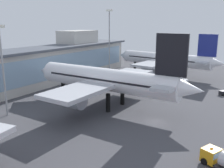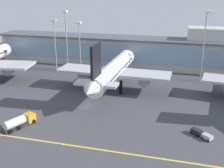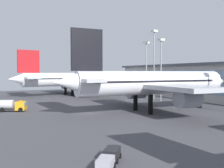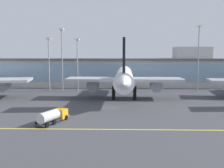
{
  "view_description": "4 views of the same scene",
  "coord_description": "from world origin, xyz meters",
  "px_view_note": "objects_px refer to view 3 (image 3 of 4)",
  "views": [
    {
      "loc": [
        -51.22,
        -20.03,
        21.89
      ],
      "look_at": [
        2.42,
        13.04,
        6.59
      ],
      "focal_mm": 41.18,
      "sensor_mm": 36.0,
      "label": 1
    },
    {
      "loc": [
        26.79,
        -73.09,
        34.2
      ],
      "look_at": [
        6.14,
        4.37,
        6.23
      ],
      "focal_mm": 44.6,
      "sensor_mm": 36.0,
      "label": 2
    },
    {
      "loc": [
        56.69,
        -21.99,
        9.88
      ],
      "look_at": [
        -6.77,
        9.28,
        6.64
      ],
      "focal_mm": 41.26,
      "sensor_mm": 36.0,
      "label": 3
    },
    {
      "loc": [
        1.92,
        -74.65,
        15.25
      ],
      "look_at": [
        -0.36,
        7.54,
        5.89
      ],
      "focal_mm": 42.95,
      "sensor_mm": 36.0,
      "label": 4
    }
  ],
  "objects_px": {
    "apron_light_mast_west": "(146,61)",
    "apron_light_mast_far_east": "(161,60)",
    "fuel_tanker_truck": "(9,105)",
    "apron_light_mast_east": "(154,55)",
    "service_truck_far": "(109,157)",
    "airliner_near_right": "(153,83)",
    "airliner_near_left": "(76,79)"
  },
  "relations": [
    {
      "from": "apron_light_mast_west",
      "to": "apron_light_mast_far_east",
      "type": "xyz_separation_m",
      "value": [
        12.0,
        -2.04,
        -0.23
      ]
    },
    {
      "from": "apron_light_mast_east",
      "to": "apron_light_mast_far_east",
      "type": "relative_size",
      "value": 1.19
    },
    {
      "from": "service_truck_far",
      "to": "airliner_near_right",
      "type": "bearing_deg",
      "value": -3.17
    },
    {
      "from": "airliner_near_right",
      "to": "apron_light_mast_west",
      "type": "distance_m",
      "value": 36.28
    },
    {
      "from": "fuel_tanker_truck",
      "to": "service_truck_far",
      "type": "distance_m",
      "value": 45.62
    },
    {
      "from": "apron_light_mast_east",
      "to": "apron_light_mast_far_east",
      "type": "height_order",
      "value": "apron_light_mast_east"
    },
    {
      "from": "airliner_near_right",
      "to": "apron_light_mast_east",
      "type": "relative_size",
      "value": 1.97
    },
    {
      "from": "fuel_tanker_truck",
      "to": "service_truck_far",
      "type": "bearing_deg",
      "value": -59.48
    },
    {
      "from": "airliner_near_left",
      "to": "fuel_tanker_truck",
      "type": "relative_size",
      "value": 6.06
    },
    {
      "from": "apron_light_mast_west",
      "to": "apron_light_mast_east",
      "type": "relative_size",
      "value": 0.86
    },
    {
      "from": "fuel_tanker_truck",
      "to": "apron_light_mast_far_east",
      "type": "bearing_deg",
      "value": 24.72
    },
    {
      "from": "airliner_near_right",
      "to": "apron_light_mast_west",
      "type": "xyz_separation_m",
      "value": [
        -30.42,
        18.41,
        7.24
      ]
    },
    {
      "from": "apron_light_mast_east",
      "to": "fuel_tanker_truck",
      "type": "bearing_deg",
      "value": -80.4
    },
    {
      "from": "apron_light_mast_east",
      "to": "apron_light_mast_west",
      "type": "bearing_deg",
      "value": 177.01
    },
    {
      "from": "airliner_near_right",
      "to": "service_truck_far",
      "type": "relative_size",
      "value": 9.36
    },
    {
      "from": "fuel_tanker_truck",
      "to": "apron_light_mast_far_east",
      "type": "distance_m",
      "value": 50.38
    },
    {
      "from": "airliner_near_left",
      "to": "apron_light_mast_east",
      "type": "bearing_deg",
      "value": -63.17
    },
    {
      "from": "airliner_near_right",
      "to": "fuel_tanker_truck",
      "type": "xyz_separation_m",
      "value": [
        -16.39,
        -32.36,
        -5.62
      ]
    },
    {
      "from": "airliner_near_right",
      "to": "service_truck_far",
      "type": "xyz_separation_m",
      "value": [
        28.76,
        -25.87,
        -6.34
      ]
    },
    {
      "from": "airliner_near_right",
      "to": "service_truck_far",
      "type": "distance_m",
      "value": 39.2
    },
    {
      "from": "airliner_near_right",
      "to": "service_truck_far",
      "type": "height_order",
      "value": "airliner_near_right"
    },
    {
      "from": "service_truck_far",
      "to": "apron_light_mast_west",
      "type": "relative_size",
      "value": 0.25
    },
    {
      "from": "airliner_near_right",
      "to": "service_truck_far",
      "type": "bearing_deg",
      "value": -130.57
    },
    {
      "from": "service_truck_far",
      "to": "apron_light_mast_far_east",
      "type": "relative_size",
      "value": 0.25
    },
    {
      "from": "airliner_near_right",
      "to": "apron_light_mast_east",
      "type": "xyz_separation_m",
      "value": [
        -24.93,
        18.13,
        9.23
      ]
    },
    {
      "from": "airliner_near_left",
      "to": "apron_light_mast_far_east",
      "type": "bearing_deg",
      "value": -70.69
    },
    {
      "from": "service_truck_far",
      "to": "apron_light_mast_west",
      "type": "distance_m",
      "value": 75.15
    },
    {
      "from": "apron_light_mast_west",
      "to": "apron_light_mast_far_east",
      "type": "distance_m",
      "value": 12.17
    },
    {
      "from": "fuel_tanker_truck",
      "to": "apron_light_mast_east",
      "type": "relative_size",
      "value": 0.37
    },
    {
      "from": "apron_light_mast_west",
      "to": "apron_light_mast_far_east",
      "type": "relative_size",
      "value": 1.02
    },
    {
      "from": "apron_light_mast_west",
      "to": "service_truck_far",
      "type": "bearing_deg",
      "value": -36.8
    },
    {
      "from": "fuel_tanker_truck",
      "to": "apron_light_mast_east",
      "type": "xyz_separation_m",
      "value": [
        -8.54,
        50.48,
        14.85
      ]
    }
  ]
}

